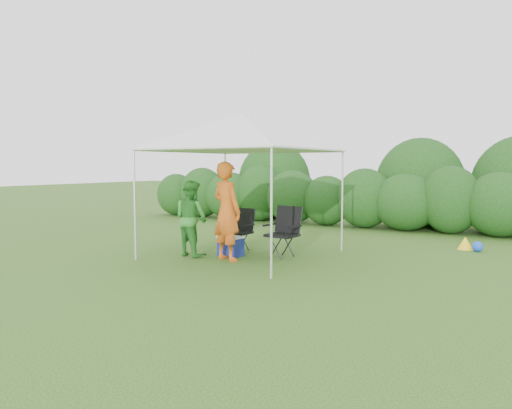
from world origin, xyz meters
The scene contains 10 objects.
ground centered at (0.00, 0.00, 0.00)m, with size 70.00×70.00×0.00m, color #3C641F.
hedge centered at (0.04, 6.00, 0.83)m, with size 14.52×1.53×1.80m.
canopy centered at (0.00, 0.50, 2.46)m, with size 3.10×3.10×2.83m.
chair_right centered at (0.79, 0.77, 0.57)m, with size 0.65×0.59×1.00m.
chair_left centered at (-0.35, 0.91, 0.51)m, with size 0.57×0.51×0.90m.
man centered at (0.01, -0.11, 0.94)m, with size 0.69×0.45×1.88m, color #CF5617.
woman centered at (-0.87, -0.09, 0.76)m, with size 0.73×0.57×1.51m, color #30862C.
cooler centered at (-0.18, 0.29, 0.20)m, with size 0.51×0.40×0.40m.
bottle centered at (-0.12, 0.25, 0.51)m, with size 0.06×0.06×0.22m, color #592D0C.
lawn_toy centered at (3.77, 3.54, 0.13)m, with size 0.55×0.46×0.27m.
Camera 1 is at (5.42, -7.85, 1.82)m, focal length 35.00 mm.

